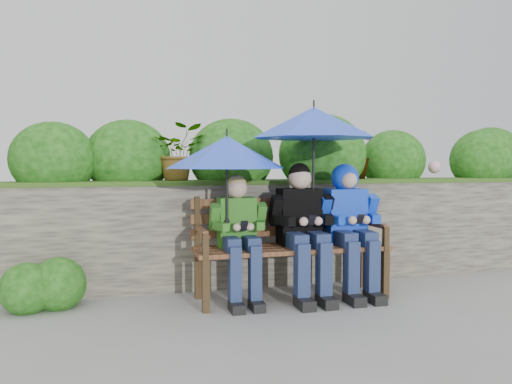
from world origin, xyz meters
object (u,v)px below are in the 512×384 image
object	(u,v)px
boy_middle	(303,224)
umbrella_left	(227,152)
boy_right	(349,218)
umbrella_right	(314,123)
park_bench	(289,240)
boy_left	(239,231)

from	to	relation	value
boy_middle	umbrella_left	world-z (taller)	umbrella_left
boy_right	umbrella_left	size ratio (longest dim) A/B	1.17
boy_middle	umbrella_right	world-z (taller)	umbrella_right
boy_middle	park_bench	bearing A→B (deg)	139.49
park_bench	boy_left	distance (m)	0.49
boy_left	umbrella_right	size ratio (longest dim) A/B	0.99
umbrella_left	park_bench	bearing A→B (deg)	8.47
boy_middle	boy_right	distance (m)	0.45
boy_right	umbrella_right	size ratio (longest dim) A/B	1.08
boy_right	umbrella_right	world-z (taller)	umbrella_right
park_bench	umbrella_left	bearing A→B (deg)	-171.53
boy_left	boy_right	bearing A→B (deg)	0.21
boy_left	boy_middle	world-z (taller)	boy_middle
boy_middle	boy_right	size ratio (longest dim) A/B	1.01
park_bench	boy_left	world-z (taller)	boy_left
boy_middle	boy_right	bearing A→B (deg)	1.80
park_bench	boy_left	size ratio (longest dim) A/B	1.56
umbrella_left	umbrella_right	world-z (taller)	umbrella_right
park_bench	boy_right	size ratio (longest dim) A/B	1.44
umbrella_right	park_bench	bearing A→B (deg)	168.29
umbrella_left	boy_right	bearing A→B (deg)	0.66
boy_right	boy_middle	bearing A→B (deg)	-178.20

